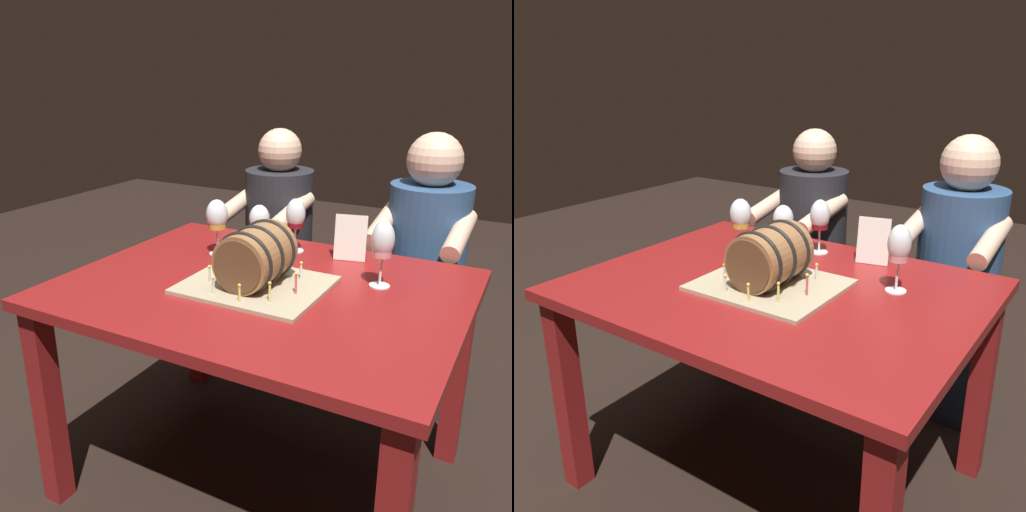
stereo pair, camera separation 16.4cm
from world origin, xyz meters
TOP-DOWN VIEW (x-y plane):
  - ground_plane at (0.00, 0.00)m, footprint 8.00×8.00m
  - dining_table at (0.00, 0.00)m, footprint 1.22×0.95m
  - barrel_cake at (-0.01, -0.03)m, footprint 0.42×0.36m
  - wine_glass_red at (-0.05, 0.34)m, footprint 0.07×0.07m
  - wine_glass_empty at (-0.16, 0.27)m, footprint 0.07×0.07m
  - wine_glass_amber at (-0.28, 0.17)m, footprint 0.08×0.08m
  - wine_glass_rose at (0.32, 0.16)m, footprint 0.07×0.07m
  - menu_card at (0.16, 0.35)m, footprint 0.11×0.06m
  - person_seated_left at (-0.33, 0.77)m, footprint 0.37×0.46m
  - person_seated_right at (0.33, 0.77)m, footprint 0.36×0.46m

SIDE VIEW (x-z plane):
  - ground_plane at x=0.00m, z-range 0.00..0.00m
  - person_seated_left at x=-0.33m, z-range -0.06..1.06m
  - person_seated_right at x=0.33m, z-range -0.05..1.09m
  - dining_table at x=0.00m, z-range 0.26..0.98m
  - menu_card at x=0.16m, z-range 0.73..0.89m
  - barrel_cake at x=-0.01m, z-range 0.71..0.91m
  - wine_glass_empty at x=-0.16m, z-range 0.76..0.94m
  - wine_glass_red at x=-0.05m, z-range 0.76..0.96m
  - wine_glass_amber at x=-0.28m, z-range 0.77..0.97m
  - wine_glass_rose at x=0.32m, z-range 0.77..0.97m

